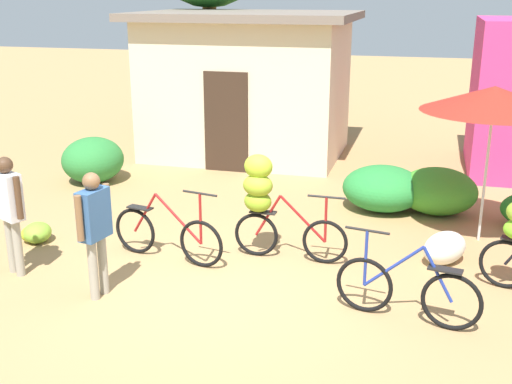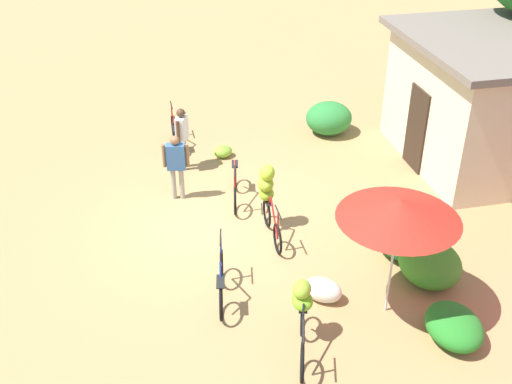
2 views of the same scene
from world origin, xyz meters
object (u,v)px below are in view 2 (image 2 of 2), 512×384
market_umbrella (399,209)px  banana_pile_on_ground (223,151)px  bicycle_by_shop (221,282)px  bicycle_rightmost (302,312)px  person_vendor (182,133)px  bicycle_leftmost (175,133)px  person_bystander (176,161)px  produce_sack (323,290)px  bicycle_near_pile (235,186)px  bicycle_center_loaded (268,194)px  building_low (479,102)px

market_umbrella → banana_pile_on_ground: size_ratio=3.82×
bicycle_by_shop → banana_pile_on_ground: 5.39m
bicycle_rightmost → person_vendor: person_vendor is taller
market_umbrella → bicycle_rightmost: bearing=-74.7°
bicycle_leftmost → person_bystander: 2.72m
market_umbrella → bicycle_leftmost: size_ratio=1.44×
bicycle_leftmost → market_umbrella: bearing=21.9°
produce_sack → person_bystander: person_bystander is taller
person_vendor → person_bystander: bearing=-12.2°
bicycle_leftmost → produce_sack: bicycle_leftmost is taller
person_vendor → bicycle_near_pile: bearing=28.6°
bicycle_leftmost → person_bystander: bearing=-4.8°
bicycle_center_loaded → produce_sack: 2.47m
produce_sack → person_bystander: bearing=-152.3°
bicycle_rightmost → person_bystander: size_ratio=1.02×
bicycle_center_loaded → produce_sack: (2.35, 0.44, -0.64)m
market_umbrella → banana_pile_on_ground: (-6.23, -1.77, -1.95)m
market_umbrella → banana_pile_on_ground: bearing=-164.2°
bicycle_rightmost → produce_sack: size_ratio=2.24×
market_umbrella → person_vendor: market_umbrella is taller
market_umbrella → bicycle_rightmost: (0.46, -1.67, -1.40)m
bicycle_near_pile → person_vendor: (-1.72, -0.93, 0.59)m
building_low → bicycle_rightmost: 7.84m
bicycle_leftmost → person_vendor: 1.44m
market_umbrella → bicycle_by_shop: 3.36m
bicycle_near_pile → bicycle_rightmost: (4.58, 0.20, 0.32)m
bicycle_by_shop → produce_sack: size_ratio=2.29×
building_low → bicycle_near_pile: (0.61, -6.02, -1.20)m
bicycle_by_shop → bicycle_leftmost: bearing=-178.7°
building_low → produce_sack: bearing=-50.6°
banana_pile_on_ground → person_bystander: person_bystander is taller
produce_sack → bicycle_leftmost: bearing=-164.2°
produce_sack → market_umbrella: bearing=63.2°
banana_pile_on_ground → bicycle_rightmost: bearing=0.9°
bicycle_by_shop → produce_sack: bearing=76.1°
produce_sack → person_vendor: size_ratio=0.45×
person_vendor → market_umbrella: bearing=25.6°
bicycle_leftmost → bicycle_center_loaded: 4.55m
building_low → bicycle_by_shop: size_ratio=2.87×
banana_pile_on_ground → person_vendor: 1.37m
bicycle_leftmost → bicycle_rightmost: bicycle_rightmost is taller
bicycle_near_pile → person_vendor: bearing=-151.4°
building_low → bicycle_by_shop: (3.80, -6.88, -1.20)m
bicycle_near_pile → banana_pile_on_ground: size_ratio=2.87×
produce_sack → bicycle_by_shop: bearing=-103.9°
person_vendor → person_bystander: (1.35, -0.29, -0.01)m
bicycle_center_loaded → bicycle_rightmost: (3.31, -0.23, -0.18)m
bicycle_near_pile → bicycle_by_shop: bearing=-15.1°
banana_pile_on_ground → person_vendor: size_ratio=0.38×
building_low → bicycle_near_pile: bearing=-84.2°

